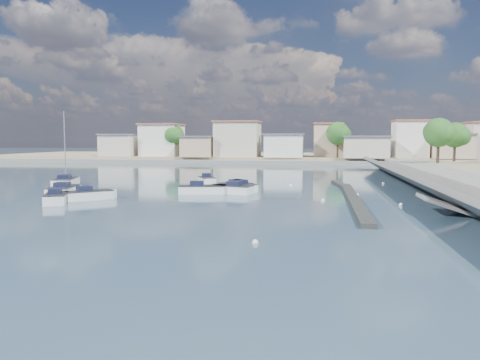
% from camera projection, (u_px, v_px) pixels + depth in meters
% --- Properties ---
extents(ground, '(400.00, 400.00, 0.00)m').
position_uv_depth(ground, '(293.00, 175.00, 71.87)').
color(ground, '#293F53').
rests_on(ground, ground).
extents(breakwater, '(2.00, 31.02, 0.35)m').
position_uv_depth(breakwater, '(350.00, 196.00, 43.88)').
color(breakwater, black).
rests_on(breakwater, ground).
extents(far_shore_land, '(160.00, 40.00, 1.40)m').
position_uv_depth(far_shore_land, '(304.00, 157.00, 122.89)').
color(far_shore_land, gray).
rests_on(far_shore_land, ground).
extents(far_shore_quay, '(160.00, 2.50, 0.80)m').
position_uv_depth(far_shore_quay, '(301.00, 162.00, 102.28)').
color(far_shore_quay, slate).
rests_on(far_shore_quay, ground).
extents(far_town, '(113.01, 12.80, 8.35)m').
position_uv_depth(far_town, '(349.00, 142.00, 105.93)').
color(far_town, beige).
rests_on(far_town, far_shore_land).
extents(shore_trees, '(74.56, 38.32, 7.92)m').
position_uv_depth(shore_trees, '(341.00, 136.00, 97.56)').
color(shore_trees, '#38281E').
rests_on(shore_trees, ground).
extents(motorboat_a, '(3.35, 4.73, 1.48)m').
position_uv_depth(motorboat_a, '(56.00, 198.00, 40.49)').
color(motorboat_a, white).
rests_on(motorboat_a, ground).
extents(motorboat_b, '(4.14, 4.05, 1.48)m').
position_uv_depth(motorboat_b, '(92.00, 195.00, 42.51)').
color(motorboat_b, white).
rests_on(motorboat_b, ground).
extents(motorboat_c, '(5.06, 2.92, 1.48)m').
position_uv_depth(motorboat_c, '(228.00, 190.00, 47.31)').
color(motorboat_c, white).
rests_on(motorboat_c, ground).
extents(motorboat_d, '(4.04, 4.65, 1.48)m').
position_uv_depth(motorboat_d, '(232.00, 188.00, 48.63)').
color(motorboat_d, white).
rests_on(motorboat_d, ground).
extents(motorboat_e, '(2.98, 5.76, 1.48)m').
position_uv_depth(motorboat_e, '(65.00, 190.00, 46.60)').
color(motorboat_e, white).
rests_on(motorboat_e, ground).
extents(motorboat_f, '(4.71, 4.08, 1.48)m').
position_uv_depth(motorboat_f, '(235.00, 188.00, 49.29)').
color(motorboat_f, white).
rests_on(motorboat_f, ground).
extents(motorboat_g, '(3.07, 4.30, 1.48)m').
position_uv_depth(motorboat_g, '(207.00, 181.00, 57.32)').
color(motorboat_g, white).
rests_on(motorboat_g, ground).
extents(motorboat_h, '(5.12, 2.58, 1.48)m').
position_uv_depth(motorboat_h, '(204.00, 190.00, 47.10)').
color(motorboat_h, white).
rests_on(motorboat_h, ground).
extents(sailboat, '(3.77, 6.75, 9.00)m').
position_uv_depth(sailboat, '(67.00, 181.00, 56.40)').
color(sailboat, white).
rests_on(sailboat, ground).
extents(mooring_buoys, '(11.45, 35.55, 0.34)m').
position_uv_depth(mooring_buoys, '(340.00, 197.00, 43.75)').
color(mooring_buoys, white).
rests_on(mooring_buoys, ground).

